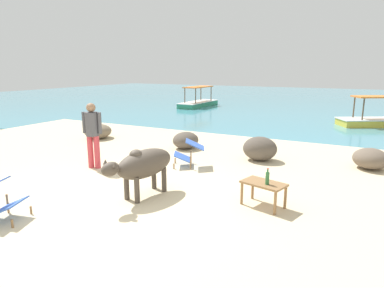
{
  "coord_description": "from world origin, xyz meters",
  "views": [
    {
      "loc": [
        4.09,
        -4.62,
        2.5
      ],
      "look_at": [
        0.12,
        3.0,
        0.55
      ],
      "focal_mm": 31.69,
      "sensor_mm": 36.0,
      "label": 1
    }
  ],
  "objects_px": {
    "low_bench_table": "(264,186)",
    "cow": "(144,164)",
    "bottle": "(267,178)",
    "deck_chair_far": "(189,151)",
    "boat_green": "(198,102)",
    "person_standing": "(92,131)",
    "boat_yellow": "(382,119)"
  },
  "relations": [
    {
      "from": "low_bench_table",
      "to": "cow",
      "type": "bearing_deg",
      "value": -150.12
    },
    {
      "from": "bottle",
      "to": "deck_chair_far",
      "type": "xyz_separation_m",
      "value": [
        -2.47,
        1.71,
        -0.19
      ]
    },
    {
      "from": "boat_green",
      "to": "person_standing",
      "type": "bearing_deg",
      "value": 17.57
    },
    {
      "from": "low_bench_table",
      "to": "deck_chair_far",
      "type": "relative_size",
      "value": 0.92
    },
    {
      "from": "cow",
      "to": "boat_yellow",
      "type": "relative_size",
      "value": 0.46
    },
    {
      "from": "person_standing",
      "to": "boat_yellow",
      "type": "relative_size",
      "value": 0.43
    },
    {
      "from": "boat_green",
      "to": "boat_yellow",
      "type": "bearing_deg",
      "value": 75.53
    },
    {
      "from": "bottle",
      "to": "person_standing",
      "type": "bearing_deg",
      "value": 173.71
    },
    {
      "from": "low_bench_table",
      "to": "boat_yellow",
      "type": "height_order",
      "value": "boat_yellow"
    },
    {
      "from": "boat_yellow",
      "to": "bottle",
      "type": "bearing_deg",
      "value": 50.12
    },
    {
      "from": "low_bench_table",
      "to": "bottle",
      "type": "relative_size",
      "value": 2.87
    },
    {
      "from": "boat_yellow",
      "to": "person_standing",
      "type": "bearing_deg",
      "value": 28.87
    },
    {
      "from": "cow",
      "to": "deck_chair_far",
      "type": "bearing_deg",
      "value": -165.29
    },
    {
      "from": "person_standing",
      "to": "boat_yellow",
      "type": "xyz_separation_m",
      "value": [
        6.51,
        10.63,
        -0.7
      ]
    },
    {
      "from": "low_bench_table",
      "to": "deck_chair_far",
      "type": "xyz_separation_m",
      "value": [
        -2.4,
        1.64,
        0.01
      ]
    },
    {
      "from": "boat_green",
      "to": "boat_yellow",
      "type": "xyz_separation_m",
      "value": [
        10.4,
        -3.0,
        0.0
      ]
    },
    {
      "from": "bottle",
      "to": "boat_yellow",
      "type": "relative_size",
      "value": 0.08
    },
    {
      "from": "cow",
      "to": "deck_chair_far",
      "type": "xyz_separation_m",
      "value": [
        -0.2,
        2.22,
        -0.26
      ]
    },
    {
      "from": "bottle",
      "to": "deck_chair_far",
      "type": "relative_size",
      "value": 0.32
    },
    {
      "from": "boat_green",
      "to": "boat_yellow",
      "type": "distance_m",
      "value": 10.83
    },
    {
      "from": "deck_chair_far",
      "to": "boat_yellow",
      "type": "height_order",
      "value": "boat_yellow"
    },
    {
      "from": "deck_chair_far",
      "to": "person_standing",
      "type": "xyz_separation_m",
      "value": [
        -2.03,
        -1.22,
        0.56
      ]
    },
    {
      "from": "cow",
      "to": "low_bench_table",
      "type": "relative_size",
      "value": 2.05
    },
    {
      "from": "deck_chair_far",
      "to": "boat_green",
      "type": "distance_m",
      "value": 13.76
    },
    {
      "from": "cow",
      "to": "boat_yellow",
      "type": "distance_m",
      "value": 12.4
    },
    {
      "from": "low_bench_table",
      "to": "bottle",
      "type": "distance_m",
      "value": 0.22
    },
    {
      "from": "person_standing",
      "to": "boat_green",
      "type": "xyz_separation_m",
      "value": [
        -3.9,
        13.64,
        -0.7
      ]
    },
    {
      "from": "cow",
      "to": "boat_green",
      "type": "height_order",
      "value": "boat_green"
    },
    {
      "from": "deck_chair_far",
      "to": "boat_green",
      "type": "height_order",
      "value": "boat_green"
    },
    {
      "from": "person_standing",
      "to": "boat_yellow",
      "type": "bearing_deg",
      "value": -45.99
    },
    {
      "from": "deck_chair_far",
      "to": "bottle",
      "type": "bearing_deg",
      "value": 118.34
    },
    {
      "from": "bottle",
      "to": "boat_green",
      "type": "height_order",
      "value": "boat_green"
    }
  ]
}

